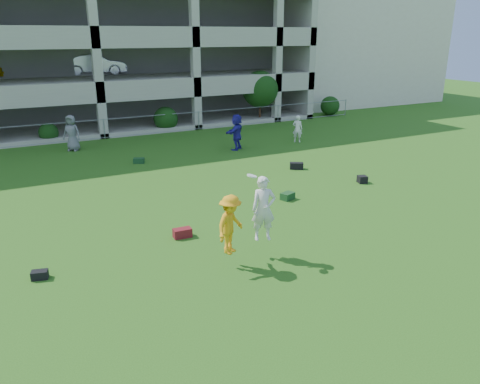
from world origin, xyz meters
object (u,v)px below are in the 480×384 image
bystander_e (297,129)px  bystander_c (72,133)px  stucco_building (328,44)px  bystander_d (237,132)px  parking_garage (70,32)px  frisbee_contest (242,219)px  crate_d (362,179)px

bystander_e → bystander_c: bearing=23.2°
stucco_building → bystander_c: bearing=-156.1°
bystander_d → parking_garage: bearing=-108.7°
bystander_e → frisbee_contest: (-9.74, -11.68, 0.50)m
bystander_e → frisbee_contest: size_ratio=0.75×
stucco_building → bystander_c: size_ratio=8.50×
stucco_building → bystander_c: stucco_building is taller
bystander_d → crate_d: bystander_d is taller
bystander_c → bystander_d: bearing=10.1°
bystander_c → crate_d: bearing=-13.7°
stucco_building → bystander_c: (-25.11, -11.14, -4.06)m
crate_d → parking_garage: 24.32m
crate_d → frisbee_contest: 8.82m
frisbee_contest → stucco_building: bearing=49.0°
bystander_e → crate_d: bearing=117.1°
stucco_building → bystander_e: stucco_building is taller
crate_d → bystander_e: bearing=75.7°
bystander_e → crate_d: (-1.96, -7.68, -0.62)m
crate_d → parking_garage: (-7.63, 22.34, 5.86)m
bystander_e → crate_d: size_ratio=4.41×
crate_d → frisbee_contest: bearing=-152.8°
crate_d → frisbee_contest: frisbee_contest is taller
crate_d → frisbee_contest: (-7.78, -4.00, 1.12)m
crate_d → stucco_building: bearing=55.8°
frisbee_contest → bystander_e: bearing=50.2°
bystander_d → frisbee_contest: (-5.86, -11.70, 0.32)m
bystander_c → bystander_d: (7.80, -3.81, 0.00)m
bystander_d → crate_d: bearing=64.0°
crate_d → parking_garage: parking_garage is taller
bystander_c → frisbee_contest: (1.95, -15.51, 0.33)m
stucco_building → frisbee_contest: 35.50m
parking_garage → bystander_d: bearing=-68.7°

